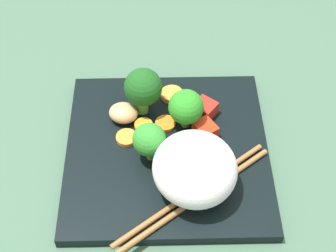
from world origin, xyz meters
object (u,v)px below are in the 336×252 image
object	(u,v)px
rice_mound	(195,169)
carrot_slice_4	(172,94)
broccoli_floret_0	(149,140)
square_plate	(167,152)
chopstick_pair	(194,196)

from	to	relation	value
rice_mound	carrot_slice_4	bearing A→B (deg)	96.25
rice_mound	broccoli_floret_0	size ratio (longest dim) A/B	1.86
square_plate	carrot_slice_4	world-z (taller)	carrot_slice_4
rice_mound	carrot_slice_4	xyz separation A→B (cm)	(-1.57, 14.37, -3.04)
rice_mound	carrot_slice_4	distance (cm)	14.77
square_plate	rice_mound	bearing A→B (deg)	-64.30
rice_mound	square_plate	bearing A→B (deg)	115.70
carrot_slice_4	broccoli_floret_0	bearing A→B (deg)	-108.66
carrot_slice_4	rice_mound	bearing A→B (deg)	-83.75
broccoli_floret_0	carrot_slice_4	size ratio (longest dim) A/B	1.78
broccoli_floret_0	chopstick_pair	xyz separation A→B (cm)	(4.73, -6.17, -2.84)
broccoli_floret_0	chopstick_pair	world-z (taller)	broccoli_floret_0
chopstick_pair	rice_mound	bearing A→B (deg)	50.27
rice_mound	broccoli_floret_0	xyz separation A→B (cm)	(-4.88, 4.57, -0.24)
rice_mound	chopstick_pair	world-z (taller)	rice_mound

